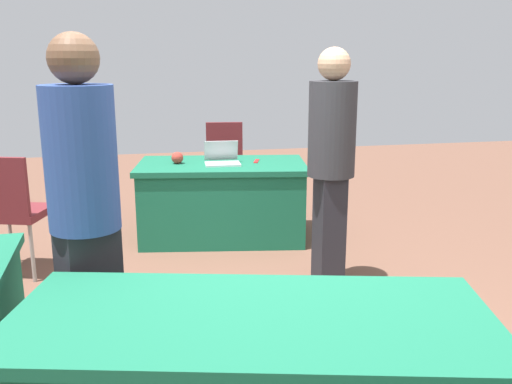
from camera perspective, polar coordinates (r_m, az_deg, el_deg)
ground_plane at (r=3.40m, az=0.03°, el=-15.99°), size 14.40×14.40×0.00m
table_foreground at (r=5.27m, az=-3.49°, el=-0.87°), size 1.68×1.11×0.73m
chair_tucked_left at (r=6.57m, az=-3.29°, el=3.76°), size 0.49×0.49×0.97m
chair_tucked_right at (r=4.68m, az=-23.81°, el=-1.37°), size 0.55×0.55×0.97m
person_attendee_standing at (r=2.79m, az=-17.26°, el=-0.88°), size 0.47×0.47×1.80m
person_organiser at (r=4.03m, az=7.74°, el=3.53°), size 0.35×0.35×1.76m
laptop_silver at (r=5.14m, az=-3.50°, el=3.34°), size 0.34×0.31×0.21m
yarn_ball at (r=5.20m, az=-8.09°, el=3.51°), size 0.11×0.11×0.11m
scissors_red at (r=5.26m, az=0.04°, el=3.20°), size 0.09×0.18×0.01m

